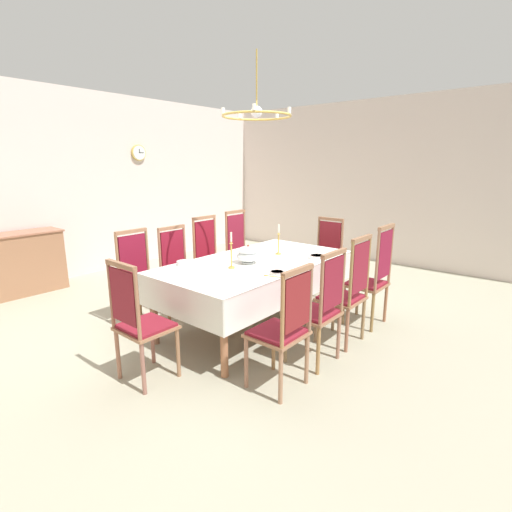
% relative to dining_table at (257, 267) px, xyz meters
% --- Properties ---
extents(ground, '(7.78, 6.86, 0.04)m').
position_rel_dining_table_xyz_m(ground, '(0.00, 0.21, -0.73)').
color(ground, '#ABA890').
extents(back_wall, '(7.78, 0.08, 3.04)m').
position_rel_dining_table_xyz_m(back_wall, '(0.00, 3.68, 0.81)').
color(back_wall, silver).
rests_on(back_wall, ground).
extents(right_wall, '(0.08, 6.86, 3.04)m').
position_rel_dining_table_xyz_m(right_wall, '(3.93, 0.21, 0.81)').
color(right_wall, beige).
rests_on(right_wall, ground).
extents(dining_table, '(2.32, 1.22, 0.78)m').
position_rel_dining_table_xyz_m(dining_table, '(0.00, 0.00, 0.00)').
color(dining_table, '#9F6543').
rests_on(dining_table, ground).
extents(tablecloth, '(2.34, 1.24, 0.34)m').
position_rel_dining_table_xyz_m(tablecloth, '(0.00, -0.00, -0.00)').
color(tablecloth, white).
rests_on(tablecloth, dining_table).
extents(chair_south_a, '(0.44, 0.42, 1.08)m').
position_rel_dining_table_xyz_m(chair_south_a, '(-0.87, -1.01, -0.15)').
color(chair_south_a, '#9C6952').
rests_on(chair_south_a, ground).
extents(chair_north_a, '(0.44, 0.42, 1.13)m').
position_rel_dining_table_xyz_m(chair_north_a, '(-0.87, 1.02, -0.13)').
color(chair_north_a, '#976640').
rests_on(chair_north_a, ground).
extents(chair_south_b, '(0.44, 0.42, 1.11)m').
position_rel_dining_table_xyz_m(chair_south_b, '(-0.30, -1.01, -0.14)').
color(chair_south_b, '#8F724D').
rests_on(chair_south_b, ground).
extents(chair_north_b, '(0.44, 0.42, 1.10)m').
position_rel_dining_table_xyz_m(chair_north_b, '(-0.30, 1.01, -0.14)').
color(chair_north_b, '#92624A').
rests_on(chair_north_b, ground).
extents(chair_south_c, '(0.44, 0.42, 1.17)m').
position_rel_dining_table_xyz_m(chair_south_c, '(0.25, -1.02, -0.12)').
color(chair_south_c, '#8F6D4F').
rests_on(chair_south_c, ground).
extents(chair_north_c, '(0.44, 0.42, 1.17)m').
position_rel_dining_table_xyz_m(chair_north_c, '(0.25, 1.02, -0.12)').
color(chair_north_c, '#8D5F53').
rests_on(chair_north_c, ground).
extents(chair_south_d, '(0.44, 0.42, 1.20)m').
position_rel_dining_table_xyz_m(chair_south_d, '(0.87, -1.02, -0.11)').
color(chair_south_d, '#8F6E49').
rests_on(chair_south_d, ground).
extents(chair_north_d, '(0.44, 0.42, 1.19)m').
position_rel_dining_table_xyz_m(chair_north_d, '(0.87, 1.02, -0.11)').
color(chair_north_d, '#A0724E').
rests_on(chair_north_d, ground).
extents(chair_head_west, '(0.42, 0.44, 1.10)m').
position_rel_dining_table_xyz_m(chair_head_west, '(-1.56, 0.00, -0.14)').
color(chair_head_west, '#985F52').
rests_on(chair_head_west, ground).
extents(chair_head_east, '(0.42, 0.44, 1.10)m').
position_rel_dining_table_xyz_m(chair_head_east, '(1.56, 0.00, -0.14)').
color(chair_head_east, '#9B6F4A').
rests_on(chair_head_east, ground).
extents(soup_tureen, '(0.26, 0.26, 0.21)m').
position_rel_dining_table_xyz_m(soup_tureen, '(-0.14, 0.00, 0.18)').
color(soup_tureen, white).
rests_on(soup_tureen, tablecloth).
extents(candlestick_west, '(0.07, 0.07, 0.39)m').
position_rel_dining_table_xyz_m(candlestick_west, '(-0.42, 0.00, 0.23)').
color(candlestick_west, gold).
rests_on(candlestick_west, tablecloth).
extents(candlestick_east, '(0.07, 0.07, 0.37)m').
position_rel_dining_table_xyz_m(candlestick_east, '(0.42, 0.00, 0.23)').
color(candlestick_east, gold).
rests_on(candlestick_east, tablecloth).
extents(bowl_near_left, '(0.16, 0.16, 0.03)m').
position_rel_dining_table_xyz_m(bowl_near_left, '(-0.28, -0.50, 0.09)').
color(bowl_near_left, white).
rests_on(bowl_near_left, tablecloth).
extents(bowl_near_right, '(0.19, 0.19, 0.04)m').
position_rel_dining_table_xyz_m(bowl_near_right, '(0.54, -0.47, 0.10)').
color(bowl_near_right, white).
rests_on(bowl_near_right, tablecloth).
extents(bowl_far_left, '(0.18, 0.18, 0.04)m').
position_rel_dining_table_xyz_m(bowl_far_left, '(-0.64, 0.50, 0.10)').
color(bowl_far_left, white).
rests_on(bowl_far_left, tablecloth).
extents(spoon_primary, '(0.06, 0.17, 0.01)m').
position_rel_dining_table_xyz_m(spoon_primary, '(-0.40, -0.48, 0.08)').
color(spoon_primary, gold).
rests_on(spoon_primary, tablecloth).
extents(spoon_secondary, '(0.03, 0.18, 0.01)m').
position_rel_dining_table_xyz_m(spoon_secondary, '(0.66, -0.45, 0.08)').
color(spoon_secondary, gold).
rests_on(spoon_secondary, tablecloth).
extents(sideboard, '(1.44, 0.48, 0.90)m').
position_rel_dining_table_xyz_m(sideboard, '(-1.47, 3.36, -0.26)').
color(sideboard, '#976849').
rests_on(sideboard, ground).
extents(mounted_clock, '(0.28, 0.06, 0.28)m').
position_rel_dining_table_xyz_m(mounted_clock, '(0.94, 3.61, 1.35)').
color(mounted_clock, '#D1B251').
extents(chandelier, '(0.74, 0.74, 0.66)m').
position_rel_dining_table_xyz_m(chandelier, '(-0.00, 0.00, 1.65)').
color(chandelier, gold).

